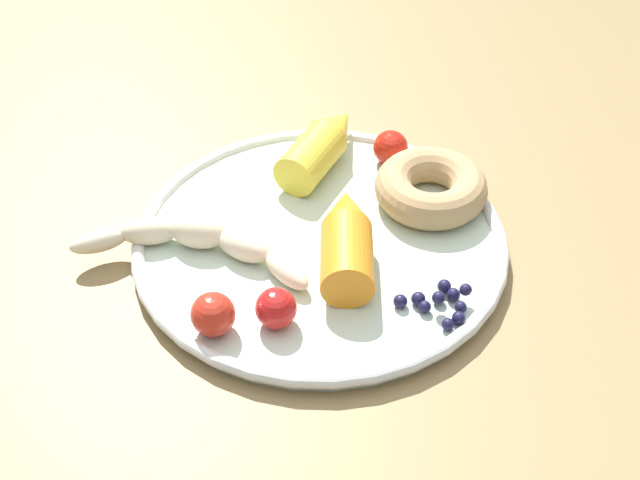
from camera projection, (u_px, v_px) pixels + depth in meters
dining_table at (300, 300)px, 0.84m from camera, size 1.26×0.88×0.70m
plate at (320, 242)px, 0.78m from camera, size 0.32×0.32×0.02m
banana at (194, 240)px, 0.76m from camera, size 0.07×0.21×0.03m
carrot_orange at (347, 238)px, 0.75m from camera, size 0.13×0.06×0.04m
carrot_yellow at (321, 144)px, 0.85m from camera, size 0.12×0.08×0.04m
donut at (431, 187)px, 0.81m from camera, size 0.14×0.14×0.03m
blueberry_pile at (439, 301)px, 0.71m from camera, size 0.05×0.06×0.02m
tomato_near at (213, 314)px, 0.69m from camera, size 0.04×0.04×0.04m
tomato_mid at (271, 308)px, 0.70m from camera, size 0.03×0.03×0.03m
tomato_far at (390, 148)px, 0.85m from camera, size 0.03×0.03×0.03m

